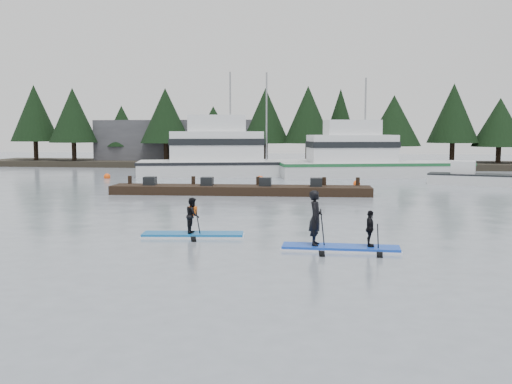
# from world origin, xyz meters

# --- Properties ---
(ground) EXTENTS (160.00, 160.00, 0.00)m
(ground) POSITION_xyz_m (0.00, 0.00, 0.00)
(ground) COLOR slate
(ground) RESTS_ON ground
(far_shore) EXTENTS (70.00, 8.00, 0.60)m
(far_shore) POSITION_xyz_m (0.00, 42.00, 0.30)
(far_shore) COLOR #2D281E
(far_shore) RESTS_ON ground
(treeline) EXTENTS (60.00, 4.00, 8.00)m
(treeline) POSITION_xyz_m (0.00, 42.00, 0.00)
(treeline) COLOR black
(treeline) RESTS_ON ground
(waterfront_building) EXTENTS (18.00, 6.00, 5.00)m
(waterfront_building) POSITION_xyz_m (-14.00, 44.00, 2.50)
(waterfront_building) COLOR #4C4C51
(waterfront_building) RESTS_ON ground
(fishing_boat_large) EXTENTS (17.88, 8.86, 9.78)m
(fishing_boat_large) POSITION_xyz_m (-5.21, 29.55, 0.74)
(fishing_boat_large) COLOR silver
(fishing_boat_large) RESTS_ON ground
(fishing_boat_medium) EXTENTS (16.23, 8.09, 9.14)m
(fishing_boat_medium) POSITION_xyz_m (6.07, 29.78, 0.66)
(fishing_boat_medium) COLOR silver
(fishing_boat_medium) RESTS_ON ground
(skiff) EXTENTS (6.88, 3.73, 0.77)m
(skiff) POSITION_xyz_m (13.30, 23.16, 0.38)
(skiff) COLOR silver
(skiff) RESTS_ON ground
(floating_dock) EXTENTS (15.55, 2.85, 0.52)m
(floating_dock) POSITION_xyz_m (-2.20, 14.88, 0.26)
(floating_dock) COLOR black
(floating_dock) RESTS_ON ground
(buoy_a) EXTENTS (0.52, 0.52, 0.52)m
(buoy_a) POSITION_xyz_m (-14.72, 24.87, 0.00)
(buoy_a) COLOR #F94D0C
(buoy_a) RESTS_ON ground
(buoy_c) EXTENTS (0.58, 0.58, 0.58)m
(buoy_c) POSITION_xyz_m (11.62, 24.50, 0.00)
(buoy_c) COLOR #F94D0C
(buoy_c) RESTS_ON ground
(buoy_b) EXTENTS (0.61, 0.61, 0.61)m
(buoy_b) POSITION_xyz_m (-2.15, 23.32, 0.00)
(buoy_b) COLOR #F94D0C
(buoy_b) RESTS_ON ground
(buoy_d) EXTENTS (0.49, 0.49, 0.49)m
(buoy_d) POSITION_xyz_m (4.87, 21.43, 0.00)
(buoy_d) COLOR #F94D0C
(buoy_d) RESTS_ON ground
(paddleboard_solo) EXTENTS (3.64, 1.30, 1.84)m
(paddleboard_solo) POSITION_xyz_m (-1.57, 1.04, 0.41)
(paddleboard_solo) COLOR #115CA3
(paddleboard_solo) RESTS_ON ground
(paddleboard_duo) EXTENTS (3.69, 1.16, 2.36)m
(paddleboard_duo) POSITION_xyz_m (3.47, -0.56, 0.59)
(paddleboard_duo) COLOR #133EB9
(paddleboard_duo) RESTS_ON ground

